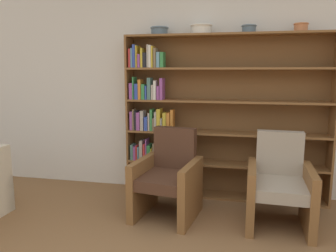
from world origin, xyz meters
name	(u,v)px	position (x,y,z in m)	size (l,w,h in m)	color
wall_back	(206,87)	(0.00, 2.86, 1.38)	(12.00, 0.06, 2.75)	silver
bookshelf	(205,118)	(0.02, 2.69, 1.00)	(2.48, 0.30, 2.02)	brown
bowl_sage	(159,30)	(-0.56, 2.67, 2.07)	(0.23, 0.23, 0.10)	slate
bowl_stoneware	(201,29)	(-0.05, 2.67, 2.08)	(0.26, 0.26, 0.11)	silver
bowl_cream	(249,28)	(0.51, 2.67, 2.07)	(0.18, 0.18, 0.09)	slate
bowl_brass	(301,27)	(1.07, 2.67, 2.07)	(0.17, 0.17, 0.10)	#C67547
armchair_leather	(168,179)	(-0.31, 2.01, 0.41)	(0.74, 0.77, 0.95)	brown
armchair_cushioned	(279,186)	(0.86, 2.01, 0.41)	(0.67, 0.71, 0.95)	brown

